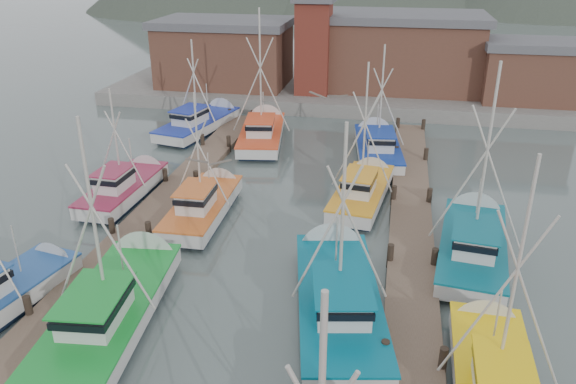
% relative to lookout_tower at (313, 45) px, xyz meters
% --- Properties ---
extents(ground, '(260.00, 260.00, 0.00)m').
position_rel_lookout_tower_xyz_m(ground, '(2.00, -33.00, -5.55)').
color(ground, '#43504F').
rests_on(ground, ground).
extents(dock_left, '(2.30, 46.00, 1.50)m').
position_rel_lookout_tower_xyz_m(dock_left, '(-5.00, -28.96, -5.34)').
color(dock_left, brown).
rests_on(dock_left, ground).
extents(dock_right, '(2.30, 46.00, 1.50)m').
position_rel_lookout_tower_xyz_m(dock_right, '(9.00, -28.96, -5.34)').
color(dock_right, brown).
rests_on(dock_right, ground).
extents(quay, '(44.00, 16.00, 1.20)m').
position_rel_lookout_tower_xyz_m(quay, '(2.00, 4.00, -4.95)').
color(quay, gray).
rests_on(quay, ground).
extents(shed_left, '(12.72, 8.48, 6.20)m').
position_rel_lookout_tower_xyz_m(shed_left, '(-9.00, 2.00, -1.21)').
color(shed_left, brown).
rests_on(shed_left, quay).
extents(shed_center, '(14.84, 9.54, 6.90)m').
position_rel_lookout_tower_xyz_m(shed_center, '(8.00, 4.00, -0.86)').
color(shed_center, brown).
rests_on(shed_center, quay).
extents(shed_right, '(8.48, 6.36, 5.20)m').
position_rel_lookout_tower_xyz_m(shed_right, '(19.00, 1.00, -1.71)').
color(shed_right, brown).
rests_on(shed_right, quay).
extents(lookout_tower, '(3.60, 3.60, 8.50)m').
position_rel_lookout_tower_xyz_m(lookout_tower, '(0.00, 0.00, 0.00)').
color(lookout_tower, maroon).
rests_on(lookout_tower, quay).
extents(distant_hills, '(175.00, 140.00, 42.00)m').
position_rel_lookout_tower_xyz_m(distant_hills, '(-10.76, 89.59, -5.55)').
color(distant_hills, '#3B4338').
rests_on(distant_hills, ground).
extents(boat_4, '(4.11, 10.30, 9.58)m').
position_rel_lookout_tower_xyz_m(boat_4, '(-2.75, -34.00, -4.87)').
color(boat_4, black).
rests_on(boat_4, ground).
extents(boat_5, '(5.03, 10.63, 9.21)m').
position_rel_lookout_tower_xyz_m(boat_5, '(5.93, -31.60, -4.87)').
color(boat_5, black).
rests_on(boat_5, ground).
extents(boat_6, '(3.71, 8.07, 7.27)m').
position_rel_lookout_tower_xyz_m(boat_6, '(-7.49, -34.20, -4.87)').
color(boat_6, black).
rests_on(boat_6, ground).
extents(boat_7, '(3.75, 8.30, 9.42)m').
position_rel_lookout_tower_xyz_m(boat_7, '(11.60, -35.38, -4.87)').
color(boat_7, black).
rests_on(boat_7, ground).
extents(boat_8, '(3.13, 8.31, 7.76)m').
position_rel_lookout_tower_xyz_m(boat_8, '(-2.25, -24.34, -4.87)').
color(boat_8, black).
rests_on(boat_8, ground).
extents(boat_9, '(3.53, 8.49, 8.90)m').
position_rel_lookout_tower_xyz_m(boat_9, '(6.23, -20.69, -4.87)').
color(boat_9, black).
rests_on(boat_9, ground).
extents(boat_10, '(3.03, 8.01, 7.31)m').
position_rel_lookout_tower_xyz_m(boat_10, '(-7.65, -22.85, -4.87)').
color(boat_10, black).
rests_on(boat_10, ground).
extents(boat_11, '(4.15, 9.64, 10.35)m').
position_rel_lookout_tower_xyz_m(boat_11, '(11.89, -26.01, -4.86)').
color(boat_11, black).
rests_on(boat_11, ground).
extents(boat_12, '(4.33, 9.90, 10.75)m').
position_rel_lookout_tower_xyz_m(boat_12, '(-2.18, -11.05, -4.86)').
color(boat_12, black).
rests_on(boat_12, ground).
extents(boat_13, '(3.97, 9.48, 8.72)m').
position_rel_lookout_tower_xyz_m(boat_13, '(6.63, -12.64, -4.87)').
color(boat_13, black).
rests_on(boat_13, ground).
extents(boat_14, '(4.74, 9.82, 8.18)m').
position_rel_lookout_tower_xyz_m(boat_14, '(-7.61, -9.50, -4.87)').
color(boat_14, black).
rests_on(boat_14, ground).
extents(gull_near, '(1.55, 0.65, 0.24)m').
position_rel_lookout_tower_xyz_m(gull_near, '(1.85, -34.87, 1.83)').
color(gull_near, gray).
rests_on(gull_near, ground).
extents(gull_far, '(1.54, 0.66, 0.24)m').
position_rel_lookout_tower_xyz_m(gull_far, '(5.14, -30.23, 3.04)').
color(gull_far, gray).
rests_on(gull_far, ground).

